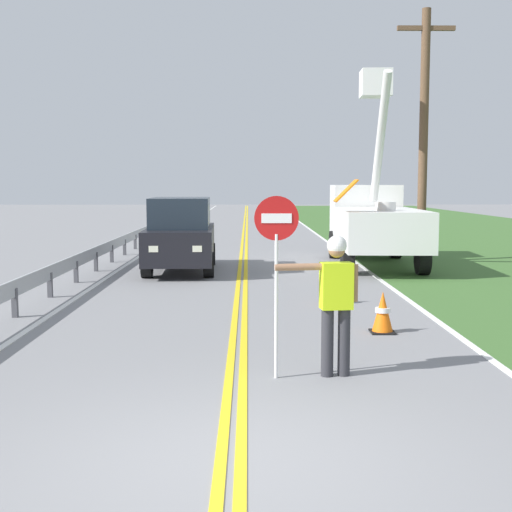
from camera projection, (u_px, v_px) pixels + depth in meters
ground_plane at (231, 461)px, 6.14m from camera, size 160.00×160.00×0.00m
centerline_yellow_left at (242, 250)px, 26.03m from camera, size 0.11×110.00×0.01m
centerline_yellow_right at (246, 250)px, 26.04m from camera, size 0.11×110.00×0.01m
edge_line_right at (339, 250)px, 26.08m from camera, size 0.12×110.00×0.01m
edge_line_left at (149, 250)px, 25.99m from camera, size 0.12×110.00×0.01m
flagger_worker at (335, 296)px, 8.80m from camera, size 1.08×0.29×1.83m
stop_sign_paddle at (276, 245)px, 8.63m from camera, size 0.56×0.04×2.33m
utility_bucket_truck at (373, 218)px, 21.26m from camera, size 2.90×6.89×5.92m
oncoming_suv_nearest at (181, 234)px, 19.61m from camera, size 2.05×4.66×2.10m
utility_pole_near at (424, 132)px, 21.57m from camera, size 1.80×0.28×7.90m
traffic_cone_lead at (383, 313)px, 11.45m from camera, size 0.40×0.40×0.70m
traffic_cone_mid at (332, 288)px, 14.23m from camera, size 0.40×0.40×0.70m
guardrail_left_shoulder at (104, 249)px, 20.72m from camera, size 0.10×32.00×0.71m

